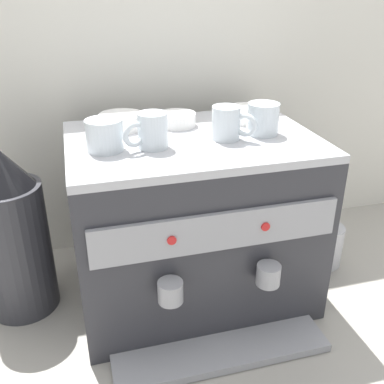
% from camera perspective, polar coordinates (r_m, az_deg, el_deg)
% --- Properties ---
extents(ground_plane, '(4.00, 4.00, 0.00)m').
position_cam_1_polar(ground_plane, '(1.32, 0.00, -12.21)').
color(ground_plane, '#9E998E').
extents(tiled_backsplash_wall, '(2.80, 0.03, 0.91)m').
position_cam_1_polar(tiled_backsplash_wall, '(1.41, -3.64, 11.01)').
color(tiled_backsplash_wall, silver).
rests_on(tiled_backsplash_wall, ground_plane).
extents(espresso_machine, '(0.61, 0.54, 0.46)m').
position_cam_1_polar(espresso_machine, '(1.19, 0.06, -3.65)').
color(espresso_machine, '#2D2D33').
rests_on(espresso_machine, ground_plane).
extents(ceramic_cup_0, '(0.11, 0.07, 0.08)m').
position_cam_1_polar(ceramic_cup_0, '(1.02, -5.26, 7.79)').
color(ceramic_cup_0, silver).
rests_on(ceramic_cup_0, espresso_machine).
extents(ceramic_cup_1, '(0.10, 0.08, 0.08)m').
position_cam_1_polar(ceramic_cup_1, '(1.07, 4.59, 8.77)').
color(ceramic_cup_1, silver).
rests_on(ceramic_cup_1, espresso_machine).
extents(ceramic_cup_2, '(0.08, 0.12, 0.08)m').
position_cam_1_polar(ceramic_cup_2, '(1.13, 9.00, 9.30)').
color(ceramic_cup_2, silver).
rests_on(ceramic_cup_2, espresso_machine).
extents(ceramic_cup_3, '(0.08, 0.12, 0.07)m').
position_cam_1_polar(ceramic_cup_3, '(1.02, -11.20, 7.22)').
color(ceramic_cup_3, silver).
rests_on(ceramic_cup_3, espresso_machine).
extents(ceramic_bowl_0, '(0.11, 0.11, 0.04)m').
position_cam_1_polar(ceramic_bowl_0, '(1.17, -9.02, 8.88)').
color(ceramic_bowl_0, white).
rests_on(ceramic_bowl_0, espresso_machine).
extents(ceramic_bowl_1, '(0.10, 0.10, 0.03)m').
position_cam_1_polar(ceramic_bowl_1, '(1.18, -1.94, 9.23)').
color(ceramic_bowl_1, white).
rests_on(ceramic_bowl_1, espresso_machine).
extents(ceramic_bowl_2, '(0.12, 0.12, 0.03)m').
position_cam_1_polar(ceramic_bowl_2, '(1.24, 7.12, 9.83)').
color(ceramic_bowl_2, white).
rests_on(ceramic_bowl_2, espresso_machine).
extents(coffee_grinder, '(0.18, 0.18, 0.46)m').
position_cam_1_polar(coffee_grinder, '(1.23, -21.99, -5.13)').
color(coffee_grinder, '#333338').
rests_on(coffee_grinder, ground_plane).
extents(milk_pitcher, '(0.11, 0.11, 0.13)m').
position_cam_1_polar(milk_pitcher, '(1.45, 16.61, -6.49)').
color(milk_pitcher, '#B7B7BC').
rests_on(milk_pitcher, ground_plane).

